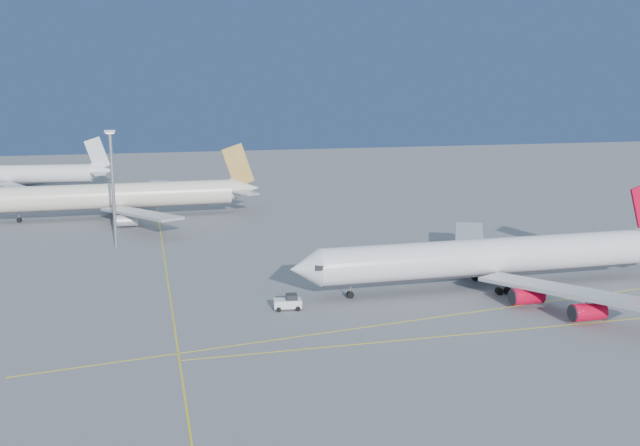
{
  "coord_description": "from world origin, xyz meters",
  "views": [
    {
      "loc": [
        -43.19,
        -96.4,
        32.89
      ],
      "look_at": [
        -11.48,
        30.25,
        7.0
      ],
      "focal_mm": 40.0,
      "sensor_mm": 36.0,
      "label": 1
    }
  ],
  "objects": [
    {
      "name": "ground",
      "position": [
        0.0,
        0.0,
        0.0
      ],
      "size": [
        500.0,
        500.0,
        0.0
      ],
      "primitive_type": "plane",
      "color": "slate",
      "rests_on": "ground"
    },
    {
      "name": "airliner_etihad",
      "position": [
        -48.1,
        83.09,
        5.41
      ],
      "size": [
        67.9,
        62.89,
        17.76
      ],
      "rotation": [
        0.0,
        0.0,
        0.01
      ],
      "color": "beige",
      "rests_on": "ground"
    },
    {
      "name": "airliner_third",
      "position": [
        -81.91,
        137.76,
        4.95
      ],
      "size": [
        61.03,
        55.95,
        16.37
      ],
      "rotation": [
        0.0,
        0.0,
        -0.11
      ],
      "color": "white",
      "rests_on": "ground"
    },
    {
      "name": "airliner_virgin",
      "position": [
        11.55,
        5.51,
        5.04
      ],
      "size": [
        67.56,
        60.86,
        16.71
      ],
      "rotation": [
        0.0,
        0.0,
        0.01
      ],
      "color": "white",
      "rests_on": "ground"
    },
    {
      "name": "pushback_tug",
      "position": [
        -23.32,
        2.19,
        1.05
      ],
      "size": [
        4.21,
        2.8,
        2.27
      ],
      "rotation": [
        0.0,
        0.0,
        -0.1
      ],
      "color": "white",
      "rests_on": "ground"
    },
    {
      "name": "taxiway_lines",
      "position": [
        -14.71,
        6.34,
        0.01
      ],
      "size": [
        118.86,
        140.0,
        0.02
      ],
      "color": "yellow",
      "rests_on": "ground"
    },
    {
      "name": "light_mast",
      "position": [
        -49.12,
        49.89,
        13.97
      ],
      "size": [
        2.05,
        2.05,
        23.67
      ],
      "color": "gray",
      "rests_on": "ground"
    }
  ]
}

